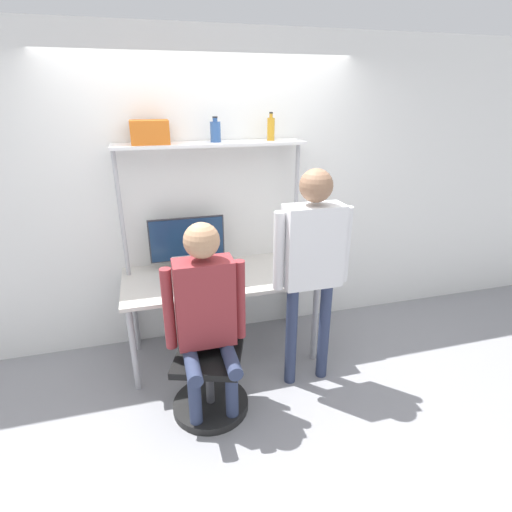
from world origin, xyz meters
TOP-DOWN VIEW (x-y plane):
  - ground_plane at (0.00, 0.00)m, footprint 12.00×12.00m
  - wall_back at (0.00, 0.82)m, footprint 8.00×0.06m
  - desk at (0.00, 0.40)m, footprint 1.62×0.77m
  - shelf_unit at (0.00, 0.63)m, footprint 1.54×0.29m
  - monitor at (-0.24, 0.62)m, footprint 0.64×0.20m
  - laptop at (-0.23, 0.25)m, footprint 0.34×0.25m
  - cell_phone at (0.08, 0.20)m, footprint 0.07×0.15m
  - office_chair at (-0.21, -0.25)m, footprint 0.58×0.58m
  - person_seated at (-0.23, -0.29)m, footprint 0.56×0.48m
  - person_standing at (0.59, -0.16)m, footprint 0.60×0.23m
  - bottle_amber at (0.51, 0.63)m, footprint 0.06×0.06m
  - bottle_blue at (0.04, 0.63)m, footprint 0.08×0.08m
  - storage_box at (-0.47, 0.63)m, footprint 0.29×0.22m

SIDE VIEW (x-z plane):
  - ground_plane at x=0.00m, z-range 0.00..0.00m
  - office_chair at x=-0.21m, z-range -0.18..0.75m
  - desk at x=0.00m, z-range 0.30..1.06m
  - cell_phone at x=0.08m, z-range 0.76..0.77m
  - laptop at x=-0.23m, z-range 0.71..0.95m
  - person_seated at x=-0.23m, z-range 0.14..1.58m
  - monitor at x=-0.24m, z-range 0.78..1.25m
  - person_standing at x=0.59m, z-range 0.25..1.98m
  - wall_back at x=0.00m, z-range 0.00..2.70m
  - shelf_unit at x=0.00m, z-range 0.64..2.47m
  - bottle_blue at x=0.04m, z-range 1.82..2.01m
  - storage_box at x=-0.47m, z-range 1.83..2.01m
  - bottle_amber at x=0.51m, z-range 1.82..2.04m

